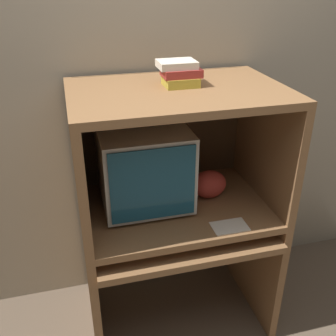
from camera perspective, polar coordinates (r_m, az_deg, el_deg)
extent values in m
cube|color=gray|center=(2.16, -1.50, 12.49)|extent=(6.00, 0.06, 2.60)
cube|color=brown|center=(2.24, -10.96, -16.07)|extent=(0.04, 0.66, 0.66)
cube|color=brown|center=(2.44, 12.08, -12.09)|extent=(0.04, 0.66, 0.66)
cube|color=brown|center=(1.97, 2.64, -10.68)|extent=(0.90, 0.37, 0.04)
cube|color=brown|center=(2.01, -11.91, -8.18)|extent=(0.04, 0.66, 0.09)
cube|color=brown|center=(2.22, 13.02, -4.51)|extent=(0.04, 0.66, 0.09)
cube|color=brown|center=(2.05, 1.26, -5.72)|extent=(0.90, 0.66, 0.04)
cube|color=brown|center=(1.83, -12.95, 0.88)|extent=(0.04, 0.66, 0.61)
cube|color=brown|center=(2.06, 14.03, 3.86)|extent=(0.04, 0.66, 0.61)
cube|color=brown|center=(1.79, 1.46, 10.92)|extent=(0.90, 0.66, 0.04)
cube|color=#48321E|center=(2.17, -0.97, 5.91)|extent=(0.90, 0.01, 0.61)
cylinder|color=beige|center=(2.07, -3.45, -4.52)|extent=(0.24, 0.24, 0.02)
cube|color=beige|center=(1.96, -3.62, 0.61)|extent=(0.43, 0.44, 0.39)
cube|color=navy|center=(1.77, -2.18, -2.48)|extent=(0.40, 0.01, 0.36)
cube|color=beige|center=(1.92, -1.79, -10.61)|extent=(0.40, 0.15, 0.02)
cube|color=silver|center=(1.92, -1.79, -10.30)|extent=(0.37, 0.12, 0.01)
ellipsoid|color=black|center=(1.98, 5.55, -9.33)|extent=(0.07, 0.05, 0.03)
ellipsoid|color=#BC382D|center=(2.08, 6.01, -2.34)|extent=(0.18, 0.14, 0.15)
cube|color=gold|center=(1.82, 1.84, 12.48)|extent=(0.15, 0.13, 0.04)
cube|color=maroon|center=(1.81, 1.94, 13.69)|extent=(0.17, 0.12, 0.04)
cube|color=beige|center=(1.81, 1.28, 14.83)|extent=(0.17, 0.13, 0.03)
cube|color=beige|center=(1.90, 8.94, -8.37)|extent=(0.17, 0.11, 0.00)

